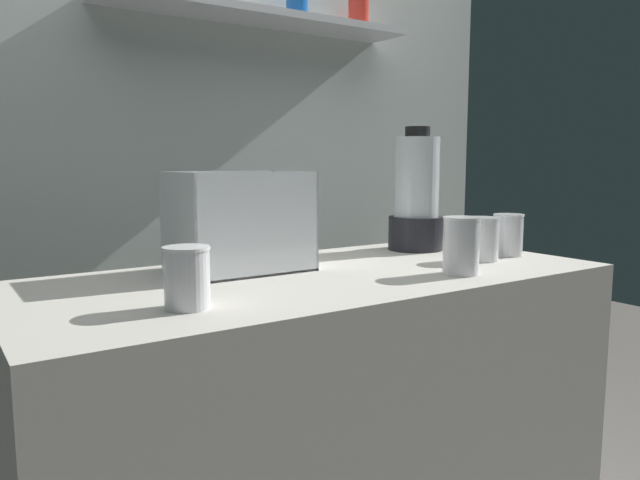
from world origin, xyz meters
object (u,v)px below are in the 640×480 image
object	(u,v)px
carrot_display_bin	(241,240)
blender_pitcher	(416,198)
juice_cup_pomegranate_middle	(482,242)
juice_cup_orange_right	(508,237)
juice_cup_pomegranate_far_left	(187,281)
juice_cup_pomegranate_left	(461,248)

from	to	relation	value
carrot_display_bin	blender_pitcher	distance (m)	0.60
blender_pitcher	juice_cup_pomegranate_middle	world-z (taller)	blender_pitcher
blender_pitcher	juice_cup_pomegranate_middle	bearing A→B (deg)	-87.66
juice_cup_orange_right	juice_cup_pomegranate_middle	bearing A→B (deg)	-171.33
juice_cup_pomegranate_far_left	juice_cup_pomegranate_middle	distance (m)	0.86
juice_cup_pomegranate_far_left	juice_cup_pomegranate_middle	world-z (taller)	juice_cup_pomegranate_middle
juice_cup_pomegranate_far_left	juice_cup_orange_right	xyz separation A→B (m)	(0.99, 0.09, 0.00)
blender_pitcher	juice_cup_pomegranate_middle	size ratio (longest dim) A/B	3.14
juice_cup_pomegranate_left	juice_cup_pomegranate_middle	bearing A→B (deg)	28.84
carrot_display_bin	blender_pitcher	world-z (taller)	blender_pitcher
juice_cup_pomegranate_far_left	juice_cup_pomegranate_left	size ratio (longest dim) A/B	0.84
blender_pitcher	juice_cup_orange_right	size ratio (longest dim) A/B	3.12
blender_pitcher	juice_cup_orange_right	xyz separation A→B (m)	(0.14, -0.23, -0.10)
blender_pitcher	juice_cup_pomegranate_left	world-z (taller)	blender_pitcher
juice_cup_pomegranate_left	juice_cup_pomegranate_middle	world-z (taller)	juice_cup_pomegranate_left
carrot_display_bin	juice_cup_pomegranate_middle	world-z (taller)	carrot_display_bin
juice_cup_pomegranate_left	juice_cup_orange_right	world-z (taller)	juice_cup_pomegranate_left
carrot_display_bin	juice_cup_orange_right	bearing A→B (deg)	-15.54
juice_cup_pomegranate_middle	juice_cup_orange_right	size ratio (longest dim) A/B	0.99
juice_cup_pomegranate_far_left	juice_cup_pomegranate_middle	size ratio (longest dim) A/B	0.97
juice_cup_orange_right	blender_pitcher	bearing A→B (deg)	121.22
juice_cup_pomegranate_left	juice_cup_orange_right	xyz separation A→B (m)	(0.32, 0.13, -0.01)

